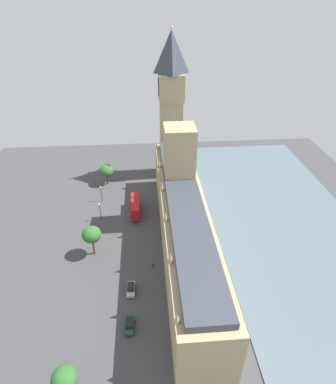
{
  "coord_description": "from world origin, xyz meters",
  "views": [
    {
      "loc": [
        7.24,
        64.65,
        60.64
      ],
      "look_at": [
        1.0,
        -15.19,
        9.1
      ],
      "focal_mm": 29.41,
      "sensor_mm": 36.0,
      "label": 1
    }
  ],
  "objects_px": {
    "clock_tower": "(171,106)",
    "street_lamp_kerbside": "(101,191)",
    "pedestrian_corner": "(153,265)",
    "street_lamp_opposite_hall": "(100,209)",
    "car_silver_far_end": "(131,289)",
    "plane_tree_leading": "(64,379)",
    "double_decker_bus_under_trees": "(135,207)",
    "plane_tree_trailing": "(106,171)",
    "parliament_building": "(183,218)",
    "car_dark_green_midblock": "(130,325)",
    "plane_tree_by_river_gate": "(92,235)"
  },
  "relations": [
    {
      "from": "clock_tower",
      "to": "street_lamp_kerbside",
      "type": "distance_m",
      "value": 38.12
    },
    {
      "from": "pedestrian_corner",
      "to": "street_lamp_opposite_hall",
      "type": "xyz_separation_m",
      "value": [
        15.26,
        -20.92,
        3.7
      ]
    },
    {
      "from": "car_silver_far_end",
      "to": "street_lamp_kerbside",
      "type": "relative_size",
      "value": 0.77
    },
    {
      "from": "clock_tower",
      "to": "street_lamp_opposite_hall",
      "type": "distance_m",
      "value": 43.6
    },
    {
      "from": "plane_tree_leading",
      "to": "double_decker_bus_under_trees",
      "type": "bearing_deg",
      "value": -101.74
    },
    {
      "from": "street_lamp_opposite_hall",
      "to": "street_lamp_kerbside",
      "type": "distance_m",
      "value": 10.67
    },
    {
      "from": "plane_tree_trailing",
      "to": "parliament_building",
      "type": "bearing_deg",
      "value": 124.21
    },
    {
      "from": "double_decker_bus_under_trees",
      "to": "car_dark_green_midblock",
      "type": "distance_m",
      "value": 40.85
    },
    {
      "from": "car_dark_green_midblock",
      "to": "street_lamp_opposite_hall",
      "type": "height_order",
      "value": "street_lamp_opposite_hall"
    },
    {
      "from": "street_lamp_kerbside",
      "to": "plane_tree_leading",
      "type": "bearing_deg",
      "value": 90.29
    },
    {
      "from": "car_dark_green_midblock",
      "to": "plane_tree_trailing",
      "type": "xyz_separation_m",
      "value": [
        9.65,
        -60.12,
        4.56
      ]
    },
    {
      "from": "car_silver_far_end",
      "to": "parliament_building",
      "type": "bearing_deg",
      "value": -130.21
    },
    {
      "from": "street_lamp_kerbside",
      "to": "street_lamp_opposite_hall",
      "type": "bearing_deg",
      "value": 94.09
    },
    {
      "from": "clock_tower",
      "to": "street_lamp_kerbside",
      "type": "xyz_separation_m",
      "value": [
        24.98,
        18.01,
        -22.47
      ]
    },
    {
      "from": "parliament_building",
      "to": "plane_tree_trailing",
      "type": "bearing_deg",
      "value": -55.79
    },
    {
      "from": "pedestrian_corner",
      "to": "plane_tree_by_river_gate",
      "type": "height_order",
      "value": "plane_tree_by_river_gate"
    },
    {
      "from": "clock_tower",
      "to": "plane_tree_by_river_gate",
      "type": "bearing_deg",
      "value": 60.58
    },
    {
      "from": "parliament_building",
      "to": "street_lamp_kerbside",
      "type": "distance_m",
      "value": 34.56
    },
    {
      "from": "double_decker_bus_under_trees",
      "to": "pedestrian_corner",
      "type": "height_order",
      "value": "double_decker_bus_under_trees"
    },
    {
      "from": "street_lamp_opposite_hall",
      "to": "car_dark_green_midblock",
      "type": "bearing_deg",
      "value": 104.46
    },
    {
      "from": "plane_tree_trailing",
      "to": "street_lamp_kerbside",
      "type": "bearing_deg",
      "value": 85.22
    },
    {
      "from": "clock_tower",
      "to": "plane_tree_by_river_gate",
      "type": "height_order",
      "value": "clock_tower"
    },
    {
      "from": "double_decker_bus_under_trees",
      "to": "street_lamp_kerbside",
      "type": "relative_size",
      "value": 1.81
    },
    {
      "from": "plane_tree_leading",
      "to": "plane_tree_trailing",
      "type": "bearing_deg",
      "value": -90.5
    },
    {
      "from": "car_dark_green_midblock",
      "to": "pedestrian_corner",
      "type": "bearing_deg",
      "value": -103.94
    },
    {
      "from": "street_lamp_opposite_hall",
      "to": "clock_tower",
      "type": "bearing_deg",
      "value": -130.21
    },
    {
      "from": "parliament_building",
      "to": "car_dark_green_midblock",
      "type": "bearing_deg",
      "value": 60.69
    },
    {
      "from": "plane_tree_trailing",
      "to": "plane_tree_by_river_gate",
      "type": "relative_size",
      "value": 0.87
    },
    {
      "from": "plane_tree_by_river_gate",
      "to": "double_decker_bus_under_trees",
      "type": "bearing_deg",
      "value": -122.12
    },
    {
      "from": "plane_tree_leading",
      "to": "plane_tree_by_river_gate",
      "type": "distance_m",
      "value": 36.0
    },
    {
      "from": "parliament_building",
      "to": "plane_tree_trailing",
      "type": "distance_m",
      "value": 42.44
    },
    {
      "from": "car_silver_far_end",
      "to": "street_lamp_opposite_hall",
      "type": "bearing_deg",
      "value": -68.95
    },
    {
      "from": "double_decker_bus_under_trees",
      "to": "car_silver_far_end",
      "type": "xyz_separation_m",
      "value": [
        0.81,
        31.2,
        -1.75
      ]
    },
    {
      "from": "parliament_building",
      "to": "double_decker_bus_under_trees",
      "type": "xyz_separation_m",
      "value": [
        13.28,
        -15.65,
        -6.5
      ]
    },
    {
      "from": "parliament_building",
      "to": "plane_tree_by_river_gate",
      "type": "distance_m",
      "value": 24.5
    },
    {
      "from": "parliament_building",
      "to": "pedestrian_corner",
      "type": "relative_size",
      "value": 49.53
    },
    {
      "from": "plane_tree_by_river_gate",
      "to": "street_lamp_kerbside",
      "type": "height_order",
      "value": "plane_tree_by_river_gate"
    },
    {
      "from": "car_dark_green_midblock",
      "to": "plane_tree_trailing",
      "type": "distance_m",
      "value": 61.06
    },
    {
      "from": "plane_tree_leading",
      "to": "parliament_building",
      "type": "bearing_deg",
      "value": -122.79
    },
    {
      "from": "clock_tower",
      "to": "car_silver_far_end",
      "type": "bearing_deg",
      "value": 75.91
    },
    {
      "from": "plane_tree_leading",
      "to": "street_lamp_opposite_hall",
      "type": "bearing_deg",
      "value": -90.51
    },
    {
      "from": "car_dark_green_midblock",
      "to": "street_lamp_kerbside",
      "type": "height_order",
      "value": "street_lamp_kerbside"
    },
    {
      "from": "car_silver_far_end",
      "to": "plane_tree_leading",
      "type": "distance_m",
      "value": 25.12
    },
    {
      "from": "pedestrian_corner",
      "to": "clock_tower",
      "type": "bearing_deg",
      "value": 120.18
    },
    {
      "from": "parliament_building",
      "to": "plane_tree_leading",
      "type": "xyz_separation_m",
      "value": [
        24.41,
        37.9,
        -3.23
      ]
    },
    {
      "from": "car_dark_green_midblock",
      "to": "plane_tree_leading",
      "type": "bearing_deg",
      "value": 54.61
    },
    {
      "from": "car_dark_green_midblock",
      "to": "plane_tree_by_river_gate",
      "type": "bearing_deg",
      "value": -62.81
    },
    {
      "from": "double_decker_bus_under_trees",
      "to": "car_dark_green_midblock",
      "type": "xyz_separation_m",
      "value": [
        0.84,
        40.8,
        -1.75
      ]
    },
    {
      "from": "double_decker_bus_under_trees",
      "to": "car_silver_far_end",
      "type": "relative_size",
      "value": 2.34
    },
    {
      "from": "street_lamp_opposite_hall",
      "to": "plane_tree_leading",
      "type": "bearing_deg",
      "value": 89.49
    }
  ]
}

